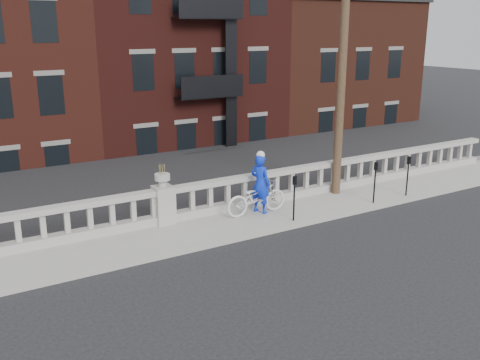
% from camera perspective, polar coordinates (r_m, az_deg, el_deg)
% --- Properties ---
extents(ground, '(120.00, 120.00, 0.00)m').
position_cam_1_polar(ground, '(12.58, -0.87, -10.64)').
color(ground, black).
rests_on(ground, ground).
extents(sidewalk, '(32.00, 2.20, 0.15)m').
position_cam_1_polar(sidewalk, '(14.99, -6.65, -5.89)').
color(sidewalk, gray).
rests_on(sidewalk, ground).
extents(balustrade, '(28.00, 0.34, 1.03)m').
position_cam_1_polar(balustrade, '(15.62, -8.16, -2.82)').
color(balustrade, gray).
rests_on(balustrade, sidewalk).
extents(planter_pedestal, '(0.55, 0.55, 1.76)m').
position_cam_1_polar(planter_pedestal, '(15.56, -8.19, -2.16)').
color(planter_pedestal, gray).
rests_on(planter_pedestal, sidewalk).
extents(lower_level, '(80.00, 44.00, 20.80)m').
position_cam_1_polar(lower_level, '(33.49, -20.46, 9.91)').
color(lower_level, '#605E59').
rests_on(lower_level, ground).
extents(utility_pole, '(1.60, 0.28, 10.00)m').
position_cam_1_polar(utility_pole, '(17.81, 10.98, 14.45)').
color(utility_pole, '#422D1E').
rests_on(utility_pole, sidewalk).
extents(parking_meter_a, '(0.10, 0.09, 1.36)m').
position_cam_1_polar(parking_meter_a, '(15.59, 5.80, -1.40)').
color(parking_meter_a, black).
rests_on(parking_meter_a, sidewalk).
extents(parking_meter_b, '(0.10, 0.09, 1.36)m').
position_cam_1_polar(parking_meter_b, '(17.62, 14.21, 0.24)').
color(parking_meter_b, black).
rests_on(parking_meter_b, sidewalk).
extents(parking_meter_c, '(0.10, 0.09, 1.36)m').
position_cam_1_polar(parking_meter_c, '(18.69, 17.48, 0.88)').
color(parking_meter_c, black).
rests_on(parking_meter_c, sidewalk).
extents(bicycle, '(2.02, 0.74, 1.06)m').
position_cam_1_polar(bicycle, '(16.18, 1.76, -1.84)').
color(bicycle, silver).
rests_on(bicycle, sidewalk).
extents(cyclist, '(0.67, 0.78, 1.82)m').
position_cam_1_polar(cyclist, '(16.21, 2.17, -0.39)').
color(cyclist, '#0E2BD2').
rests_on(cyclist, sidewalk).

